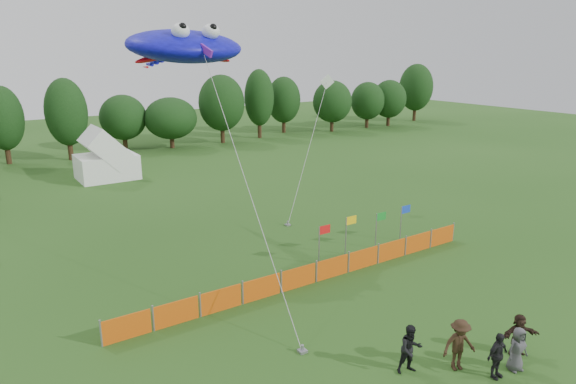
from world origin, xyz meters
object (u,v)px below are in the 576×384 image
tent_right (106,159)px  barrier_fence (316,272)px  spectator_e (517,349)px  stingray_kite (183,47)px  spectator_d (497,356)px  spectator_b (411,349)px  spectator_c (459,345)px  spectator_f (518,335)px

tent_right → barrier_fence: (2.62, -26.42, -1.23)m
spectator_e → stingray_kite: (-3.83, 18.75, 10.08)m
spectator_d → stingray_kite: (-2.89, 18.62, 10.06)m
spectator_b → spectator_c: bearing=-10.6°
barrier_fence → spectator_b: bearing=-101.8°
spectator_b → tent_right: bearing=109.1°
barrier_fence → spectator_e: spectator_e is taller
barrier_fence → stingray_kite: size_ratio=0.89×
spectator_d → stingray_kite: stingray_kite is taller
spectator_c → tent_right: bearing=113.4°
spectator_c → spectator_d: size_ratio=1.14×
barrier_fence → spectator_f: spectator_f is taller
barrier_fence → spectator_c: (-0.05, -8.30, 0.44)m
tent_right → spectator_f: size_ratio=3.06×
spectator_b → spectator_d: bearing=-22.2°
spectator_e → spectator_f: 1.04m
barrier_fence → stingray_kite: stingray_kite is taller
spectator_b → spectator_f: (4.04, -1.42, -0.09)m
tent_right → spectator_d: 35.90m
spectator_c → stingray_kite: (-2.19, 17.60, 9.94)m
spectator_c → spectator_b: bearing=171.2°
tent_right → spectator_f: bearing=-81.8°
spectator_b → stingray_kite: 19.56m
spectator_d → spectator_e: bearing=-6.3°
stingray_kite → spectator_d: bearing=-81.2°
spectator_b → spectator_f: bearing=-2.0°
spectator_e → stingray_kite: size_ratio=0.07×
spectator_e → spectator_b: bearing=160.1°
tent_right → spectator_d: size_ratio=2.94×
spectator_d → spectator_f: size_ratio=1.04×
stingray_kite → spectator_f: bearing=-75.5°
spectator_d → spectator_f: (1.83, 0.40, -0.03)m
spectator_c → spectator_f: size_ratio=1.19×
spectator_d → stingray_kite: 21.36m
barrier_fence → spectator_d: size_ratio=12.06×
tent_right → spectator_e: 36.12m
barrier_fence → stingray_kite: (-2.24, 9.31, 10.38)m
spectator_c → spectator_e: bearing=-15.8°
barrier_fence → spectator_d: (0.64, -9.31, 0.33)m
tent_right → stingray_kite: stingray_kite is taller
spectator_f → stingray_kite: (-4.72, 18.22, 10.09)m
spectator_f → stingray_kite: stingray_kite is taller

